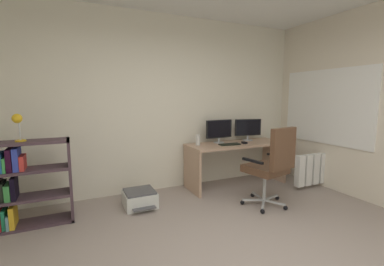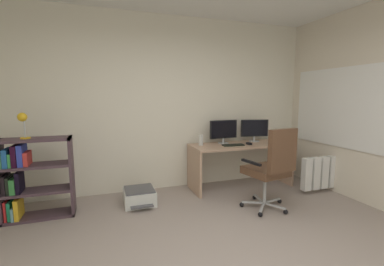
{
  "view_description": "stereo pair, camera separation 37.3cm",
  "coord_description": "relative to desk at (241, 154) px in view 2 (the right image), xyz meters",
  "views": [
    {
      "loc": [
        -1.26,
        -1.56,
        1.5
      ],
      "look_at": [
        0.29,
        1.79,
        0.99
      ],
      "focal_mm": 24.72,
      "sensor_mm": 36.0,
      "label": 1
    },
    {
      "loc": [
        -0.91,
        -1.7,
        1.5
      ],
      "look_at": [
        0.29,
        1.79,
        0.99
      ],
      "focal_mm": 24.72,
      "sensor_mm": 36.0,
      "label": 2
    }
  ],
  "objects": [
    {
      "name": "printer",
      "position": [
        -1.71,
        -0.2,
        -0.44
      ],
      "size": [
        0.42,
        0.5,
        0.22
      ],
      "color": "silver",
      "rests_on": "ground"
    },
    {
      "name": "bookshelf",
      "position": [
        -3.03,
        -0.21,
        -0.03
      ],
      "size": [
        0.8,
        0.31,
        1.0
      ],
      "color": "#46323B",
      "rests_on": "ground"
    },
    {
      "name": "monitor_secondary",
      "position": [
        0.33,
        0.14,
        0.39
      ],
      "size": [
        0.48,
        0.18,
        0.38
      ],
      "color": "#B2B5B7",
      "rests_on": "desk"
    },
    {
      "name": "window_frame",
      "position": [
        1.28,
        -0.65,
        0.79
      ],
      "size": [
        0.02,
        1.62,
        1.2
      ],
      "primitive_type": "cube",
      "color": "white"
    },
    {
      "name": "wall_back",
      "position": [
        -1.25,
        0.41,
        0.83
      ],
      "size": [
        5.09,
        0.1,
        2.76
      ],
      "primitive_type": "cube",
      "color": "silver",
      "rests_on": "ground"
    },
    {
      "name": "keyboard",
      "position": [
        -0.2,
        -0.1,
        0.19
      ],
      "size": [
        0.35,
        0.16,
        0.02
      ],
      "primitive_type": "cube",
      "rotation": [
        0.0,
        0.0,
        -0.08
      ],
      "color": "black",
      "rests_on": "desk"
    },
    {
      "name": "desk_lamp",
      "position": [
        -3.05,
        -0.21,
        0.67
      ],
      "size": [
        0.12,
        0.11,
        0.31
      ],
      "color": "gold",
      "rests_on": "bookshelf"
    },
    {
      "name": "office_chair",
      "position": [
        -0.11,
        -0.98,
        0.07
      ],
      "size": [
        0.63,
        0.67,
        1.11
      ],
      "color": "#B7BABC",
      "rests_on": "ground"
    },
    {
      "name": "desktop_speaker",
      "position": [
        -0.68,
        0.1,
        0.26
      ],
      "size": [
        0.07,
        0.07,
        0.17
      ],
      "primitive_type": "cylinder",
      "color": "silver",
      "rests_on": "desk"
    },
    {
      "name": "monitor_main",
      "position": [
        -0.26,
        0.14,
        0.4
      ],
      "size": [
        0.49,
        0.18,
        0.39
      ],
      "color": "#B2B5B7",
      "rests_on": "desk"
    },
    {
      "name": "computer_mouse",
      "position": [
        0.08,
        -0.11,
        0.19
      ],
      "size": [
        0.06,
        0.1,
        0.03
      ],
      "primitive_type": "cube",
      "rotation": [
        0.0,
        0.0,
        -0.05
      ],
      "color": "black",
      "rests_on": "desk"
    },
    {
      "name": "desk",
      "position": [
        0.0,
        0.0,
        0.0
      ],
      "size": [
        1.68,
        0.62,
        0.73
      ],
      "color": "tan",
      "rests_on": "ground"
    },
    {
      "name": "radiator",
      "position": [
        1.19,
        -0.65,
        -0.23
      ],
      "size": [
        0.94,
        0.1,
        0.51
      ],
      "color": "white",
      "rests_on": "ground"
    },
    {
      "name": "window_pane",
      "position": [
        1.29,
        -0.65,
        0.79
      ],
      "size": [
        0.01,
        1.54,
        1.12
      ],
      "primitive_type": "cube",
      "color": "white"
    }
  ]
}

